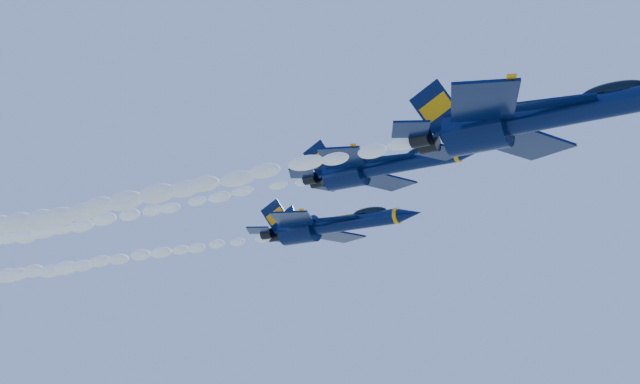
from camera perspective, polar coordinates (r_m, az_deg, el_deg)
The scene contains 6 objects.
jet_lead at distance 53.81m, azimuth 15.02°, elevation 5.13°, with size 19.30×15.83×7.17m.
smoke_trail_jet_lead at distance 72.27m, azimuth -14.54°, elevation -0.87°, with size 58.10×2.46×2.21m, color white.
jet_second at distance 65.81m, azimuth 4.30°, elevation 1.81°, with size 15.88×13.03×5.90m.
smoke_trail_jet_second at distance 87.07m, azimuth -17.28°, elevation -2.36°, with size 58.10×2.02×1.82m, color white.
jet_third at distance 80.86m, azimuth 0.67°, elevation -2.36°, with size 17.80×14.60×6.62m.
smoke_trail_jet_third at distance 103.68m, azimuth -17.20°, elevation -5.06°, with size 58.10×2.27×2.04m, color white.
Camera 1 is at (34.70, -61.11, 132.35)m, focal length 45.00 mm.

